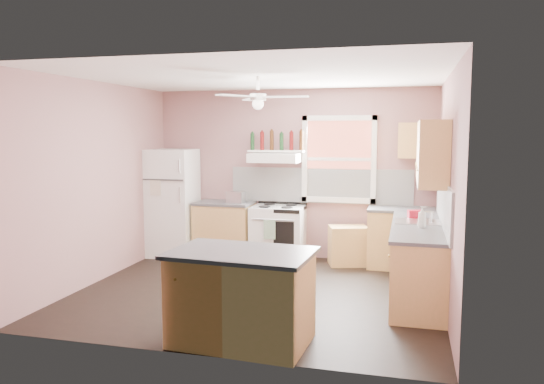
% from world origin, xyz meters
% --- Properties ---
extents(floor, '(4.50, 4.50, 0.00)m').
position_xyz_m(floor, '(0.00, 0.00, 0.00)').
color(floor, black).
rests_on(floor, ground).
extents(ceiling, '(4.50, 4.50, 0.00)m').
position_xyz_m(ceiling, '(0.00, 0.00, 2.70)').
color(ceiling, white).
rests_on(ceiling, ground).
extents(wall_back, '(4.50, 0.05, 2.70)m').
position_xyz_m(wall_back, '(0.00, 2.02, 1.35)').
color(wall_back, '#8F6463').
rests_on(wall_back, ground).
extents(wall_right, '(0.05, 4.00, 2.70)m').
position_xyz_m(wall_right, '(2.27, 0.00, 1.35)').
color(wall_right, '#8F6463').
rests_on(wall_right, ground).
extents(wall_left, '(0.05, 4.00, 2.70)m').
position_xyz_m(wall_left, '(-2.27, 0.00, 1.35)').
color(wall_left, '#8F6463').
rests_on(wall_left, ground).
extents(backsplash_back, '(2.90, 0.03, 0.55)m').
position_xyz_m(backsplash_back, '(0.45, 1.99, 1.18)').
color(backsplash_back, white).
rests_on(backsplash_back, wall_back).
extents(backsplash_right, '(0.03, 2.60, 0.55)m').
position_xyz_m(backsplash_right, '(2.23, 0.30, 1.18)').
color(backsplash_right, white).
rests_on(backsplash_right, wall_right).
extents(window_view, '(1.00, 0.02, 1.20)m').
position_xyz_m(window_view, '(0.75, 1.98, 1.60)').
color(window_view, brown).
rests_on(window_view, wall_back).
extents(window_frame, '(1.16, 0.07, 1.36)m').
position_xyz_m(window_frame, '(0.75, 1.96, 1.60)').
color(window_frame, white).
rests_on(window_frame, wall_back).
extents(refrigerator, '(0.77, 0.75, 1.74)m').
position_xyz_m(refrigerator, '(-1.93, 1.60, 0.87)').
color(refrigerator, white).
rests_on(refrigerator, floor).
extents(base_cabinet_left, '(0.90, 0.60, 0.86)m').
position_xyz_m(base_cabinet_left, '(-1.06, 1.70, 0.43)').
color(base_cabinet_left, tan).
rests_on(base_cabinet_left, floor).
extents(counter_left, '(0.92, 0.62, 0.04)m').
position_xyz_m(counter_left, '(-1.06, 1.70, 0.88)').
color(counter_left, '#404043').
rests_on(counter_left, base_cabinet_left).
extents(toaster, '(0.30, 0.21, 0.18)m').
position_xyz_m(toaster, '(-0.84, 1.63, 0.99)').
color(toaster, silver).
rests_on(toaster, counter_left).
extents(stove, '(0.83, 0.66, 0.86)m').
position_xyz_m(stove, '(-0.16, 1.70, 0.43)').
color(stove, white).
rests_on(stove, floor).
extents(range_hood, '(0.78, 0.50, 0.14)m').
position_xyz_m(range_hood, '(-0.23, 1.75, 1.62)').
color(range_hood, white).
rests_on(range_hood, wall_back).
extents(bottle_shelf, '(0.90, 0.26, 0.03)m').
position_xyz_m(bottle_shelf, '(-0.23, 1.87, 1.72)').
color(bottle_shelf, white).
rests_on(bottle_shelf, range_hood).
extents(cart, '(0.65, 0.53, 0.57)m').
position_xyz_m(cart, '(0.95, 1.65, 0.28)').
color(cart, tan).
rests_on(cart, floor).
extents(base_cabinet_corner, '(1.00, 0.60, 0.86)m').
position_xyz_m(base_cabinet_corner, '(1.75, 1.70, 0.43)').
color(base_cabinet_corner, tan).
rests_on(base_cabinet_corner, floor).
extents(base_cabinet_right, '(0.60, 2.20, 0.86)m').
position_xyz_m(base_cabinet_right, '(1.95, 0.30, 0.43)').
color(base_cabinet_right, tan).
rests_on(base_cabinet_right, floor).
extents(counter_corner, '(1.02, 0.62, 0.04)m').
position_xyz_m(counter_corner, '(1.75, 1.70, 0.88)').
color(counter_corner, '#404043').
rests_on(counter_corner, base_cabinet_corner).
extents(counter_right, '(0.62, 2.22, 0.04)m').
position_xyz_m(counter_right, '(1.94, 0.30, 0.88)').
color(counter_right, '#404043').
rests_on(counter_right, base_cabinet_right).
extents(sink, '(0.55, 0.45, 0.03)m').
position_xyz_m(sink, '(1.94, 0.50, 0.90)').
color(sink, silver).
rests_on(sink, counter_right).
extents(faucet, '(0.03, 0.03, 0.14)m').
position_xyz_m(faucet, '(2.10, 0.50, 0.97)').
color(faucet, silver).
rests_on(faucet, sink).
extents(upper_cabinet_right, '(0.33, 1.80, 0.76)m').
position_xyz_m(upper_cabinet_right, '(2.08, 0.50, 1.78)').
color(upper_cabinet_right, tan).
rests_on(upper_cabinet_right, wall_right).
extents(upper_cabinet_corner, '(0.60, 0.33, 0.52)m').
position_xyz_m(upper_cabinet_corner, '(1.95, 1.83, 1.90)').
color(upper_cabinet_corner, tan).
rests_on(upper_cabinet_corner, wall_back).
extents(paper_towel, '(0.26, 0.12, 0.12)m').
position_xyz_m(paper_towel, '(2.07, 1.86, 1.25)').
color(paper_towel, white).
rests_on(paper_towel, wall_back).
extents(island, '(1.32, 0.89, 0.86)m').
position_xyz_m(island, '(0.29, -1.60, 0.43)').
color(island, tan).
rests_on(island, floor).
extents(island_top, '(1.40, 0.97, 0.04)m').
position_xyz_m(island_top, '(0.29, -1.60, 0.88)').
color(island_top, '#404043').
rests_on(island_top, island).
extents(ceiling_fan_hub, '(0.20, 0.20, 0.08)m').
position_xyz_m(ceiling_fan_hub, '(0.00, 0.00, 2.45)').
color(ceiling_fan_hub, white).
rests_on(ceiling_fan_hub, ceiling).
extents(soap_bottle, '(0.12, 0.12, 0.25)m').
position_xyz_m(soap_bottle, '(1.98, 0.11, 1.03)').
color(soap_bottle, silver).
rests_on(soap_bottle, counter_right).
extents(red_caddy, '(0.20, 0.16, 0.10)m').
position_xyz_m(red_caddy, '(1.91, 0.83, 0.95)').
color(red_caddy, '#A60E1F').
rests_on(red_caddy, counter_right).
extents(wine_bottles, '(0.86, 0.06, 0.31)m').
position_xyz_m(wine_bottles, '(-0.22, 1.87, 1.88)').
color(wine_bottles, '#143819').
rests_on(wine_bottles, bottle_shelf).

